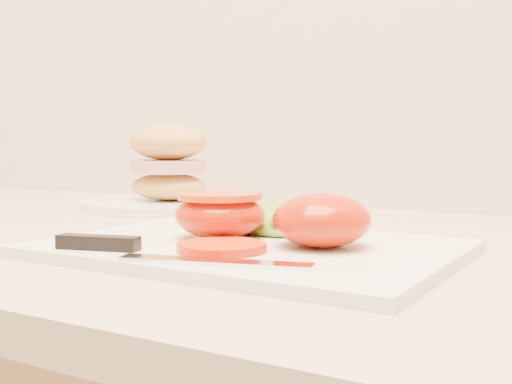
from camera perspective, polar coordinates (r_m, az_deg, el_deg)
The scene contains 8 objects.
cutting_board at distance 0.58m, azimuth -0.50°, elevation -5.02°, with size 0.36×0.26×0.01m, color white.
tomato_half_dome at distance 0.55m, azimuth 5.85°, elevation -2.48°, with size 0.09×0.09×0.05m, color #C31D00.
tomato_half_cut at distance 0.60m, azimuth -3.22°, elevation -1.91°, with size 0.09×0.09×0.04m.
tomato_slice_0 at distance 0.53m, azimuth -3.06°, elevation -4.90°, with size 0.07×0.07×0.01m, color #F75A19.
lettuce_leaf_0 at distance 0.65m, azimuth 1.83°, elevation -2.43°, with size 0.13×0.09×0.02m, color #7DC333.
lettuce_leaf_1 at distance 0.63m, azimuth 5.58°, elevation -2.72°, with size 0.10×0.08×0.02m, color #7DC333.
knife at distance 0.53m, azimuth -10.23°, elevation -5.07°, with size 0.23×0.06×0.01m.
sandwich_plate at distance 0.96m, azimuth -7.78°, elevation 1.28°, with size 0.26×0.26×0.12m.
Camera 1 is at (-0.13, 1.10, 1.03)m, focal length 45.00 mm.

